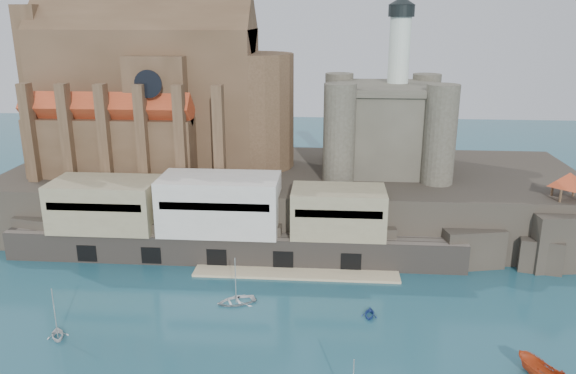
# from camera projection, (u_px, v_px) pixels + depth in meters

# --- Properties ---
(ground) EXTENTS (300.00, 300.00, 0.00)m
(ground) POSITION_uv_depth(u_px,v_px,m) (269.00, 342.00, 64.99)
(ground) COLOR #194654
(ground) RESTS_ON ground
(promontory) EXTENTS (100.00, 36.00, 10.00)m
(promontory) POSITION_uv_depth(u_px,v_px,m) (291.00, 197.00, 101.08)
(promontory) COLOR black
(promontory) RESTS_ON ground
(quay) EXTENTS (70.00, 12.00, 13.05)m
(quay) POSITION_uv_depth(u_px,v_px,m) (219.00, 221.00, 85.94)
(quay) COLOR #5F564C
(quay) RESTS_ON ground
(church) EXTENTS (47.00, 25.93, 30.51)m
(church) POSITION_uv_depth(u_px,v_px,m) (159.00, 98.00, 100.13)
(church) COLOR #4A3522
(church) RESTS_ON promontory
(castle_keep) EXTENTS (21.20, 21.20, 29.30)m
(castle_keep) POSITION_uv_depth(u_px,v_px,m) (385.00, 123.00, 97.59)
(castle_keep) COLOR #484539
(castle_keep) RESTS_ON promontory
(rock_outcrop) EXTENTS (14.50, 10.50, 8.70)m
(rock_outcrop) POSITION_uv_depth(u_px,v_px,m) (561.00, 236.00, 85.39)
(rock_outcrop) COLOR black
(rock_outcrop) RESTS_ON ground
(pavilion) EXTENTS (6.40, 6.40, 5.40)m
(pavilion) POSITION_uv_depth(u_px,v_px,m) (569.00, 181.00, 82.99)
(pavilion) COLOR #4A3522
(pavilion) RESTS_ON rock_outcrop
(boat_4) EXTENTS (3.33, 2.88, 3.30)m
(boat_4) POSITION_uv_depth(u_px,v_px,m) (58.00, 338.00, 65.88)
(boat_4) COLOR silver
(boat_4) RESTS_ON ground
(boat_6) EXTENTS (2.47, 3.82, 5.18)m
(boat_6) POSITION_uv_depth(u_px,v_px,m) (236.00, 302.00, 73.98)
(boat_6) COLOR silver
(boat_6) RESTS_ON ground
(boat_7) EXTENTS (2.71, 1.91, 2.90)m
(boat_7) POSITION_uv_depth(u_px,v_px,m) (369.00, 316.00, 70.62)
(boat_7) COLOR navy
(boat_7) RESTS_ON ground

